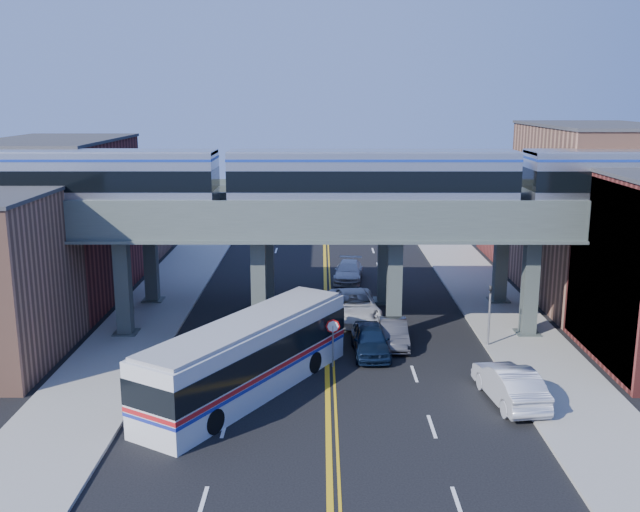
% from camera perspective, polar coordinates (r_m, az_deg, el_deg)
% --- Properties ---
extents(ground, '(120.00, 120.00, 0.00)m').
position_cam_1_polar(ground, '(35.44, 0.61, -10.63)').
color(ground, black).
rests_on(ground, ground).
extents(sidewalk_west, '(5.00, 70.00, 0.16)m').
position_cam_1_polar(sidewalk_west, '(46.15, -13.99, -5.29)').
color(sidewalk_west, gray).
rests_on(sidewalk_west, ground).
extents(sidewalk_east, '(5.00, 70.00, 0.16)m').
position_cam_1_polar(sidewalk_east, '(46.30, 14.94, -5.28)').
color(sidewalk_east, gray).
rests_on(sidewalk_east, ground).
extents(building_west_b, '(8.00, 14.00, 11.00)m').
position_cam_1_polar(building_west_b, '(52.53, -20.18, 2.57)').
color(building_west_b, maroon).
rests_on(building_west_b, ground).
extents(building_west_c, '(8.00, 10.00, 8.00)m').
position_cam_1_polar(building_west_c, '(64.95, -16.19, 3.31)').
color(building_west_c, '#905F4A').
rests_on(building_west_c, ground).
extents(building_east_b, '(8.00, 14.00, 12.00)m').
position_cam_1_polar(building_east_b, '(52.67, 21.06, 3.08)').
color(building_east_b, '#905F4A').
rests_on(building_east_b, ground).
extents(building_east_c, '(8.00, 10.00, 9.00)m').
position_cam_1_polar(building_east_c, '(65.05, 16.95, 3.72)').
color(building_east_c, maroon).
rests_on(building_east_c, ground).
extents(mural_panel, '(0.10, 9.50, 9.50)m').
position_cam_1_polar(mural_panel, '(40.52, 21.62, -1.45)').
color(mural_panel, teal).
rests_on(mural_panel, ground).
extents(elevated_viaduct_near, '(52.00, 3.60, 7.40)m').
position_cam_1_polar(elevated_viaduct_near, '(41.24, 0.54, 2.13)').
color(elevated_viaduct_near, '#45504C').
rests_on(elevated_viaduct_near, ground).
extents(elevated_viaduct_far, '(52.00, 3.60, 7.40)m').
position_cam_1_polar(elevated_viaduct_far, '(48.14, 0.47, 3.66)').
color(elevated_viaduct_far, '#45504C').
rests_on(elevated_viaduct_far, ground).
extents(transit_train, '(50.32, 3.16, 3.68)m').
position_cam_1_polar(transit_train, '(40.91, 4.17, 6.15)').
color(transit_train, black).
rests_on(transit_train, elevated_viaduct_near).
extents(stop_sign, '(0.76, 0.09, 2.63)m').
position_cam_1_polar(stop_sign, '(37.60, 1.04, -6.35)').
color(stop_sign, slate).
rests_on(stop_sign, ground).
extents(traffic_signal, '(0.15, 0.18, 4.10)m').
position_cam_1_polar(traffic_signal, '(41.39, 13.42, -4.12)').
color(traffic_signal, slate).
rests_on(traffic_signal, ground).
extents(transit_bus, '(9.49, 13.01, 3.46)m').
position_cam_1_polar(transit_bus, '(34.67, -5.76, -8.07)').
color(transit_bus, silver).
rests_on(transit_bus, ground).
extents(car_lane_a, '(2.14, 4.90, 1.64)m').
position_cam_1_polar(car_lane_a, '(39.81, 4.06, -6.71)').
color(car_lane_a, black).
rests_on(car_lane_a, ground).
extents(car_lane_b, '(1.60, 4.42, 1.45)m').
position_cam_1_polar(car_lane_b, '(41.33, 5.90, -6.15)').
color(car_lane_b, '#323134').
rests_on(car_lane_b, ground).
extents(car_lane_c, '(3.47, 6.58, 1.76)m').
position_cam_1_polar(car_lane_c, '(45.85, 2.75, -3.98)').
color(car_lane_c, silver).
rests_on(car_lane_c, ground).
extents(car_lane_d, '(2.60, 5.28, 1.48)m').
position_cam_1_polar(car_lane_d, '(55.23, 2.29, -1.24)').
color(car_lane_d, silver).
rests_on(car_lane_d, ground).
extents(car_parked_curb, '(2.59, 5.61, 1.78)m').
position_cam_1_polar(car_parked_curb, '(34.92, 14.94, -9.86)').
color(car_parked_curb, silver).
rests_on(car_parked_curb, ground).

